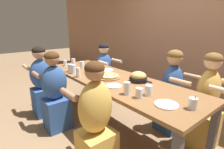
{
  "coord_description": "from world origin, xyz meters",
  "views": [
    {
      "loc": [
        1.81,
        -1.47,
        1.5
      ],
      "look_at": [
        0.0,
        0.0,
        0.83
      ],
      "focal_mm": 28.0,
      "sensor_mm": 36.0,
      "label": 1
    }
  ],
  "objects_px": {
    "drinking_glass_a": "(65,63)",
    "drinking_glass_h": "(82,65)",
    "empty_plate_c": "(114,86)",
    "diner_far_midright": "(171,94)",
    "drinking_glass_j": "(149,91)",
    "pizza_board_main": "(109,76)",
    "drinking_glass_f": "(70,68)",
    "drinking_glass_d": "(78,72)",
    "skillet_bowl": "(138,77)",
    "diner_far_right": "(206,106)",
    "empty_plate_b": "(95,67)",
    "drinking_glass_c": "(73,70)",
    "diner_near_left": "(42,84)",
    "drinking_glass_i": "(73,62)",
    "diner_far_left": "(104,73)",
    "drinking_glass_e": "(127,89)",
    "empty_plate_d": "(166,104)",
    "empty_plate_a": "(106,70)",
    "diner_near_midright": "(96,125)",
    "drinking_glass_b": "(139,94)",
    "diner_near_midleft": "(55,95)",
    "drinking_glass_g": "(90,70)",
    "cocktail_glass_blue": "(193,104)"
  },
  "relations": [
    {
      "from": "diner_near_midleft",
      "to": "diner_far_left",
      "type": "relative_size",
      "value": 1.02
    },
    {
      "from": "diner_far_midright",
      "to": "drinking_glass_j",
      "type": "bearing_deg",
      "value": 12.86
    },
    {
      "from": "drinking_glass_f",
      "to": "drinking_glass_h",
      "type": "height_order",
      "value": "drinking_glass_f"
    },
    {
      "from": "empty_plate_b",
      "to": "diner_far_midright",
      "type": "bearing_deg",
      "value": 21.51
    },
    {
      "from": "drinking_glass_b",
      "to": "drinking_glass_d",
      "type": "distance_m",
      "value": 1.04
    },
    {
      "from": "drinking_glass_a",
      "to": "diner_near_left",
      "type": "relative_size",
      "value": 0.09
    },
    {
      "from": "drinking_glass_a",
      "to": "drinking_glass_h",
      "type": "distance_m",
      "value": 0.35
    },
    {
      "from": "diner_near_midright",
      "to": "diner_far_left",
      "type": "distance_m",
      "value": 2.02
    },
    {
      "from": "drinking_glass_a",
      "to": "drinking_glass_c",
      "type": "height_order",
      "value": "drinking_glass_c"
    },
    {
      "from": "empty_plate_c",
      "to": "drinking_glass_c",
      "type": "height_order",
      "value": "drinking_glass_c"
    },
    {
      "from": "drinking_glass_b",
      "to": "diner_near_midleft",
      "type": "height_order",
      "value": "diner_near_midleft"
    },
    {
      "from": "drinking_glass_f",
      "to": "diner_far_left",
      "type": "distance_m",
      "value": 1.05
    },
    {
      "from": "drinking_glass_f",
      "to": "empty_plate_d",
      "type": "bearing_deg",
      "value": 5.29
    },
    {
      "from": "empty_plate_a",
      "to": "empty_plate_b",
      "type": "height_order",
      "value": "same"
    },
    {
      "from": "diner_near_midright",
      "to": "diner_far_right",
      "type": "height_order",
      "value": "diner_far_right"
    },
    {
      "from": "drinking_glass_f",
      "to": "drinking_glass_g",
      "type": "distance_m",
      "value": 0.34
    },
    {
      "from": "drinking_glass_j",
      "to": "diner_near_midleft",
      "type": "bearing_deg",
      "value": -156.15
    },
    {
      "from": "skillet_bowl",
      "to": "drinking_glass_e",
      "type": "height_order",
      "value": "drinking_glass_e"
    },
    {
      "from": "drinking_glass_f",
      "to": "drinking_glass_j",
      "type": "bearing_deg",
      "value": 8.51
    },
    {
      "from": "pizza_board_main",
      "to": "drinking_glass_f",
      "type": "distance_m",
      "value": 0.69
    },
    {
      "from": "drinking_glass_c",
      "to": "diner_far_left",
      "type": "height_order",
      "value": "diner_far_left"
    },
    {
      "from": "skillet_bowl",
      "to": "empty_plate_c",
      "type": "height_order",
      "value": "skillet_bowl"
    },
    {
      "from": "pizza_board_main",
      "to": "drinking_glass_e",
      "type": "distance_m",
      "value": 0.63
    },
    {
      "from": "empty_plate_c",
      "to": "diner_near_left",
      "type": "distance_m",
      "value": 1.43
    },
    {
      "from": "empty_plate_a",
      "to": "drinking_glass_j",
      "type": "relative_size",
      "value": 2.14
    },
    {
      "from": "diner_far_left",
      "to": "drinking_glass_h",
      "type": "bearing_deg",
      "value": 21.87
    },
    {
      "from": "drinking_glass_d",
      "to": "drinking_glass_h",
      "type": "height_order",
      "value": "drinking_glass_d"
    },
    {
      "from": "empty_plate_b",
      "to": "drinking_glass_g",
      "type": "distance_m",
      "value": 0.41
    },
    {
      "from": "empty_plate_c",
      "to": "diner_near_left",
      "type": "height_order",
      "value": "diner_near_left"
    },
    {
      "from": "diner_far_right",
      "to": "empty_plate_b",
      "type": "bearing_deg",
      "value": -74.21
    },
    {
      "from": "drinking_glass_d",
      "to": "drinking_glass_e",
      "type": "relative_size",
      "value": 1.0
    },
    {
      "from": "empty_plate_b",
      "to": "diner_near_midright",
      "type": "distance_m",
      "value": 1.44
    },
    {
      "from": "pizza_board_main",
      "to": "diner_near_midleft",
      "type": "relative_size",
      "value": 0.29
    },
    {
      "from": "diner_near_midleft",
      "to": "diner_near_midright",
      "type": "bearing_deg",
      "value": -90.0
    },
    {
      "from": "drinking_glass_b",
      "to": "drinking_glass_c",
      "type": "distance_m",
      "value": 1.27
    },
    {
      "from": "skillet_bowl",
      "to": "drinking_glass_e",
      "type": "distance_m",
      "value": 0.48
    },
    {
      "from": "diner_far_midright",
      "to": "diner_near_midleft",
      "type": "xyz_separation_m",
      "value": [
        -1.06,
        -1.27,
        -0.02
      ]
    },
    {
      "from": "drinking_glass_j",
      "to": "diner_near_midright",
      "type": "height_order",
      "value": "diner_near_midright"
    },
    {
      "from": "empty_plate_c",
      "to": "diner_far_midright",
      "type": "xyz_separation_m",
      "value": [
        0.28,
        0.83,
        -0.24
      ]
    },
    {
      "from": "empty_plate_c",
      "to": "drinking_glass_h",
      "type": "distance_m",
      "value": 1.06
    },
    {
      "from": "drinking_glass_c",
      "to": "diner_far_midright",
      "type": "distance_m",
      "value": 1.49
    },
    {
      "from": "cocktail_glass_blue",
      "to": "diner_near_midright",
      "type": "relative_size",
      "value": 0.11
    },
    {
      "from": "empty_plate_c",
      "to": "empty_plate_d",
      "type": "distance_m",
      "value": 0.7
    },
    {
      "from": "drinking_glass_d",
      "to": "drinking_glass_i",
      "type": "bearing_deg",
      "value": 158.09
    },
    {
      "from": "empty_plate_d",
      "to": "drinking_glass_d",
      "type": "distance_m",
      "value": 1.33
    },
    {
      "from": "skillet_bowl",
      "to": "drinking_glass_a",
      "type": "bearing_deg",
      "value": -165.62
    },
    {
      "from": "empty_plate_c",
      "to": "diner_far_midright",
      "type": "bearing_deg",
      "value": 71.47
    },
    {
      "from": "drinking_glass_c",
      "to": "diner_near_left",
      "type": "bearing_deg",
      "value": -146.93
    },
    {
      "from": "pizza_board_main",
      "to": "diner_far_midright",
      "type": "xyz_separation_m",
      "value": [
        0.59,
        0.67,
        -0.26
      ]
    },
    {
      "from": "pizza_board_main",
      "to": "drinking_glass_g",
      "type": "height_order",
      "value": "drinking_glass_g"
    }
  ]
}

